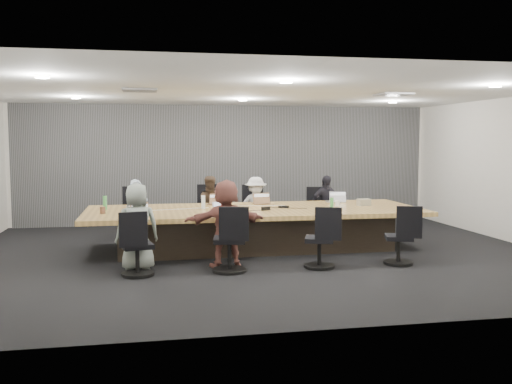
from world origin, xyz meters
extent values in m
cube|color=black|center=(0.00, 0.00, 0.00)|extent=(10.00, 8.00, 0.00)
cube|color=white|center=(0.00, 0.00, 2.80)|extent=(10.00, 8.00, 0.00)
cube|color=silver|center=(0.00, 4.00, 1.40)|extent=(10.00, 0.00, 2.80)
cube|color=silver|center=(0.00, -4.00, 1.40)|extent=(10.00, 0.00, 2.80)
cube|color=#5C5C5D|center=(0.00, 3.92, 1.40)|extent=(9.80, 0.04, 2.80)
cube|color=#2E251B|center=(0.00, 0.50, 0.33)|extent=(4.80, 1.40, 0.66)
cube|color=tan|center=(0.00, 0.50, 0.70)|extent=(6.00, 2.20, 0.08)
imported|color=#9FB0C4|center=(-2.12, 1.85, 0.60)|extent=(0.46, 0.33, 1.21)
cube|color=#B2B2B7|center=(-2.12, 1.30, 0.75)|extent=(0.36, 0.26, 0.02)
imported|color=#3E2E21|center=(-0.63, 1.85, 0.63)|extent=(0.69, 0.58, 1.25)
cube|color=#8C6647|center=(-0.63, 1.30, 0.75)|extent=(0.34, 0.27, 0.02)
imported|color=#B4B4B4|center=(0.27, 1.85, 0.61)|extent=(0.82, 0.51, 1.23)
cube|color=#8C6647|center=(0.27, 1.30, 0.75)|extent=(0.37, 0.28, 0.02)
imported|color=black|center=(1.77, 1.85, 0.62)|extent=(0.77, 0.43, 1.24)
cube|color=#B2B2B7|center=(1.77, 1.30, 0.75)|extent=(0.35, 0.26, 0.02)
imported|color=gray|center=(-2.07, -0.85, 0.67)|extent=(0.72, 0.54, 1.33)
cube|color=#8C6647|center=(-2.07, -0.30, 0.75)|extent=(0.33, 0.26, 0.02)
imported|color=brown|center=(-0.71, -0.85, 0.69)|extent=(1.30, 0.51, 1.37)
cube|color=#B2B2B7|center=(-0.71, -0.30, 0.75)|extent=(0.38, 0.30, 0.02)
cylinder|color=green|center=(-2.65, 0.84, 0.87)|extent=(0.09, 0.09, 0.25)
cylinder|color=green|center=(1.29, 0.02, 0.85)|extent=(0.08, 0.08, 0.22)
cylinder|color=silver|center=(-0.92, 0.66, 0.86)|extent=(0.09, 0.09, 0.24)
cylinder|color=white|center=(-0.62, 0.87, 0.79)|extent=(0.09, 0.09, 0.09)
cylinder|color=white|center=(1.59, 0.57, 0.79)|extent=(0.11, 0.11, 0.11)
cylinder|color=brown|center=(-2.65, 0.28, 0.80)|extent=(0.12, 0.12, 0.12)
cube|color=black|center=(-0.43, 0.32, 0.75)|extent=(0.16, 0.14, 0.03)
cube|color=black|center=(0.54, 0.55, 0.76)|extent=(0.19, 0.16, 0.03)
cube|color=black|center=(0.14, 0.22, 0.77)|extent=(0.17, 0.11, 0.06)
cube|color=gray|center=(2.11, 0.58, 0.80)|extent=(0.25, 0.18, 0.13)
cube|color=#C15F2D|center=(2.65, 0.10, 0.76)|extent=(0.20, 0.18, 0.04)
camera|label=1|loc=(-1.92, -9.54, 1.97)|focal=40.00mm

